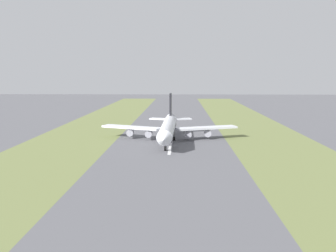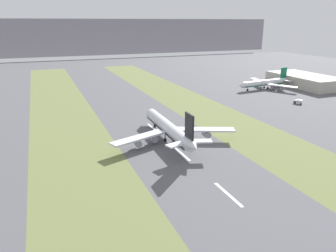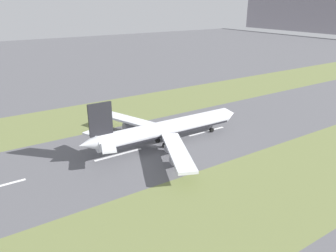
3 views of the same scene
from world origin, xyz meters
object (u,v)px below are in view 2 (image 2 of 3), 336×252
at_px(airplane_main_jet, 169,129).
at_px(terminal_building, 305,80).
at_px(service_truck, 298,102).
at_px(airplane_parked_apron, 266,83).

distance_m(airplane_main_jet, terminal_building, 195.73).
xyz_separation_m(airplane_main_jet, service_truck, (116.15, 36.91, -4.36)).
bearing_deg(service_truck, airplane_main_jet, -162.37).
height_order(airplane_parked_apron, service_truck, airplane_parked_apron).
height_order(airplane_main_jet, terminal_building, airplane_main_jet).
xyz_separation_m(airplane_parked_apron, service_truck, (-13.71, -55.99, -3.63)).
bearing_deg(service_truck, airplane_parked_apron, 76.24).
xyz_separation_m(airplane_main_jet, airplane_parked_apron, (129.86, 92.90, -0.73)).
distance_m(airplane_main_jet, airplane_parked_apron, 159.67).
relative_size(airplane_main_jet, airplane_parked_apron, 1.14).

